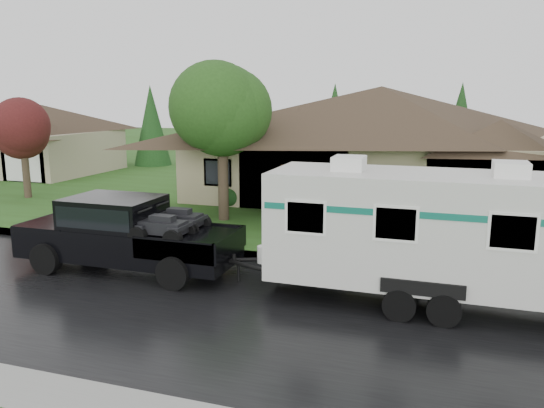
{
  "coord_description": "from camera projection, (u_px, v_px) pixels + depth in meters",
  "views": [
    {
      "loc": [
        5.21,
        -13.53,
        5.18
      ],
      "look_at": [
        0.13,
        2.0,
        1.9
      ],
      "focal_mm": 35.0,
      "sensor_mm": 36.0,
      "label": 1
    }
  ],
  "objects": [
    {
      "name": "curb",
      "position": [
        271.0,
        257.0,
        17.3
      ],
      "size": [
        140.0,
        0.5,
        0.15
      ],
      "primitive_type": "cube",
      "color": "gray",
      "rests_on": "ground"
    },
    {
      "name": "tree_left_green",
      "position": [
        222.0,
        110.0,
        21.42
      ],
      "size": [
        3.96,
        3.96,
        6.56
      ],
      "color": "#382B1E",
      "rests_on": "lawn"
    },
    {
      "name": "pickup_truck",
      "position": [
        124.0,
        231.0,
        16.08
      ],
      "size": [
        6.72,
        2.55,
        2.24
      ],
      "color": "black",
      "rests_on": "ground"
    },
    {
      "name": "road",
      "position": [
        218.0,
        307.0,
        13.35
      ],
      "size": [
        140.0,
        8.0,
        0.01
      ],
      "primitive_type": "cube",
      "color": "black",
      "rests_on": "ground"
    },
    {
      "name": "ground",
      "position": [
        246.0,
        281.0,
        15.21
      ],
      "size": [
        140.0,
        140.0,
        0.0
      ],
      "primitive_type": "plane",
      "color": "#284B17",
      "rests_on": "ground"
    },
    {
      "name": "house_main",
      "position": [
        386.0,
        130.0,
        26.7
      ],
      "size": [
        19.44,
        10.8,
        6.9
      ],
      "color": "tan",
      "rests_on": "lawn"
    },
    {
      "name": "lawn",
      "position": [
        343.0,
        192.0,
        29.18
      ],
      "size": [
        140.0,
        26.0,
        0.15
      ],
      "primitive_type": "cube",
      "color": "#284B17",
      "rests_on": "ground"
    },
    {
      "name": "travel_trailer",
      "position": [
        427.0,
        229.0,
        13.23
      ],
      "size": [
        8.29,
        2.91,
        3.72
      ],
      "color": "silver",
      "rests_on": "ground"
    },
    {
      "name": "tree_red",
      "position": [
        22.0,
        132.0,
        26.59
      ],
      "size": [
        2.94,
        2.94,
        4.86
      ],
      "color": "#382B1E",
      "rests_on": "lawn"
    },
    {
      "name": "house_far",
      "position": [
        30.0,
        131.0,
        36.05
      ],
      "size": [
        10.8,
        8.64,
        5.8
      ],
      "color": "tan",
      "rests_on": "lawn"
    },
    {
      "name": "shrub_row",
      "position": [
        365.0,
        203.0,
        23.14
      ],
      "size": [
        13.6,
        1.0,
        1.0
      ],
      "color": "#143814",
      "rests_on": "lawn"
    }
  ]
}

